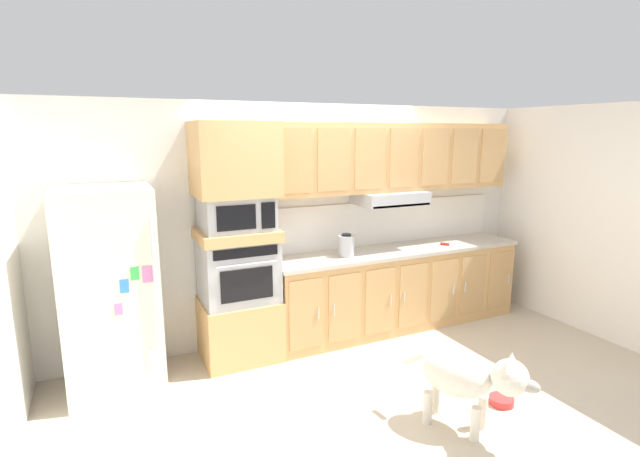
% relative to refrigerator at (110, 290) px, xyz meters
% --- Properties ---
extents(ground_plane, '(9.60, 9.60, 0.00)m').
position_rel_refrigerator_xyz_m(ground_plane, '(2.07, -0.68, -0.88)').
color(ground_plane, beige).
extents(back_kitchen_wall, '(6.20, 0.12, 2.50)m').
position_rel_refrigerator_xyz_m(back_kitchen_wall, '(2.07, 0.43, 0.37)').
color(back_kitchen_wall, silver).
rests_on(back_kitchen_wall, ground).
extents(side_panel_right, '(0.12, 7.10, 2.50)m').
position_rel_refrigerator_xyz_m(side_panel_right, '(4.87, -0.68, 0.37)').
color(side_panel_right, white).
rests_on(side_panel_right, ground).
extents(refrigerator, '(0.76, 0.73, 1.76)m').
position_rel_refrigerator_xyz_m(refrigerator, '(0.00, 0.00, 0.00)').
color(refrigerator, silver).
rests_on(refrigerator, ground).
extents(oven_base_cabinet, '(0.74, 0.62, 0.60)m').
position_rel_refrigerator_xyz_m(oven_base_cabinet, '(1.14, 0.07, -0.58)').
color(oven_base_cabinet, tan).
rests_on(oven_base_cabinet, ground).
extents(built_in_oven, '(0.70, 0.62, 0.60)m').
position_rel_refrigerator_xyz_m(built_in_oven, '(1.14, 0.07, 0.02)').
color(built_in_oven, '#A8AAAF').
rests_on(built_in_oven, oven_base_cabinet).
extents(appliance_mid_shelf, '(0.74, 0.62, 0.10)m').
position_rel_refrigerator_xyz_m(appliance_mid_shelf, '(1.14, 0.07, 0.37)').
color(appliance_mid_shelf, tan).
rests_on(appliance_mid_shelf, built_in_oven).
extents(microwave, '(0.64, 0.54, 0.32)m').
position_rel_refrigerator_xyz_m(microwave, '(1.14, 0.07, 0.58)').
color(microwave, '#A8AAAF').
rests_on(microwave, appliance_mid_shelf).
extents(appliance_upper_cabinet, '(0.74, 0.62, 0.68)m').
position_rel_refrigerator_xyz_m(appliance_upper_cabinet, '(1.14, 0.07, 1.08)').
color(appliance_upper_cabinet, tan).
rests_on(appliance_upper_cabinet, microwave).
extents(lower_cabinet_run, '(2.96, 0.63, 0.88)m').
position_rel_refrigerator_xyz_m(lower_cabinet_run, '(2.99, 0.07, -0.44)').
color(lower_cabinet_run, tan).
rests_on(lower_cabinet_run, ground).
extents(countertop_slab, '(3.00, 0.64, 0.04)m').
position_rel_refrigerator_xyz_m(countertop_slab, '(2.99, 0.07, 0.02)').
color(countertop_slab, '#BCB2A3').
rests_on(countertop_slab, lower_cabinet_run).
extents(backsplash_panel, '(3.00, 0.02, 0.50)m').
position_rel_refrigerator_xyz_m(backsplash_panel, '(2.99, 0.36, 0.29)').
color(backsplash_panel, white).
rests_on(backsplash_panel, countertop_slab).
extents(upper_cabinet_with_hood, '(2.96, 0.48, 0.88)m').
position_rel_refrigerator_xyz_m(upper_cabinet_with_hood, '(2.98, 0.19, 1.02)').
color(upper_cabinet_with_hood, tan).
rests_on(upper_cabinet_with_hood, backsplash_panel).
extents(screwdriver, '(0.17, 0.16, 0.03)m').
position_rel_refrigerator_xyz_m(screwdriver, '(3.57, -0.03, 0.05)').
color(screwdriver, red).
rests_on(screwdriver, countertop_slab).
extents(electric_kettle, '(0.17, 0.17, 0.24)m').
position_rel_refrigerator_xyz_m(electric_kettle, '(2.29, 0.02, 0.15)').
color(electric_kettle, '#A8AAAF').
rests_on(electric_kettle, countertop_slab).
extents(dog, '(0.60, 0.91, 0.67)m').
position_rel_refrigerator_xyz_m(dog, '(2.34, -1.81, -0.45)').
color(dog, beige).
rests_on(dog, ground).
extents(dog_food_bowl, '(0.20, 0.20, 0.06)m').
position_rel_refrigerator_xyz_m(dog_food_bowl, '(2.84, -1.68, -0.85)').
color(dog_food_bowl, red).
rests_on(dog_food_bowl, ground).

